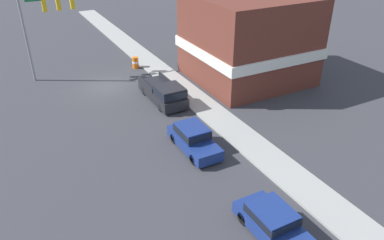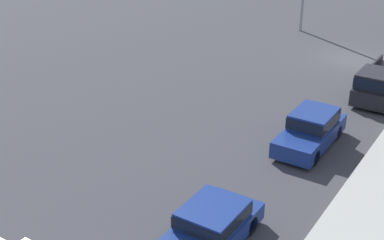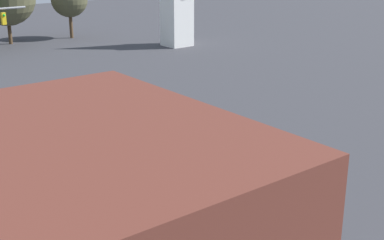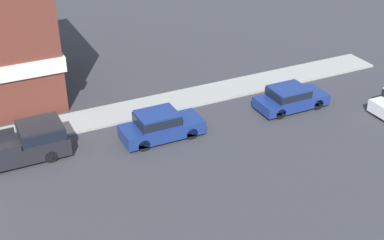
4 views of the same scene
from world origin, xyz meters
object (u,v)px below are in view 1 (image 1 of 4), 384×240
Objects in this scene: car_lead at (193,138)px; pickup_truck_parked at (165,93)px; construction_barrel at (135,63)px; car_second_ahead at (273,222)px.

pickup_truck_parked is at bearing -99.52° from car_lead.
car_lead is 15.77m from construction_barrel.
construction_barrel is (-1.83, -15.66, -0.26)m from car_lead.
car_second_ahead is 24.14m from construction_barrel.
car_lead is at bearing 83.32° from construction_barrel.
pickup_truck_parked is 8.57m from construction_barrel.
car_lead is 8.40m from car_second_ahead.
pickup_truck_parked is at bearing -95.00° from car_second_ahead.
car_second_ahead is 0.78× the size of pickup_truck_parked.
car_lead reaches higher than construction_barrel.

